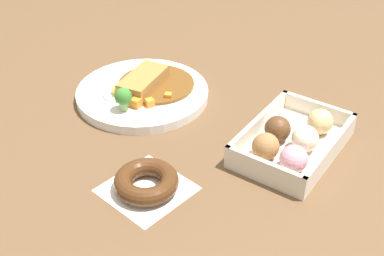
% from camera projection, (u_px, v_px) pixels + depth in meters
% --- Properties ---
extents(ground_plane, '(1.60, 1.60, 0.00)m').
position_uv_depth(ground_plane, '(202.00, 120.00, 0.94)').
color(ground_plane, brown).
extents(curry_plate, '(0.26, 0.26, 0.06)m').
position_uv_depth(curry_plate, '(142.00, 92.00, 1.00)').
color(curry_plate, white).
rests_on(curry_plate, ground_plane).
extents(donut_box, '(0.21, 0.14, 0.06)m').
position_uv_depth(donut_box, '(292.00, 141.00, 0.85)').
color(donut_box, beige).
rests_on(donut_box, ground_plane).
extents(chocolate_ring_donut, '(0.14, 0.14, 0.03)m').
position_uv_depth(chocolate_ring_donut, '(146.00, 182.00, 0.78)').
color(chocolate_ring_donut, white).
rests_on(chocolate_ring_donut, ground_plane).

